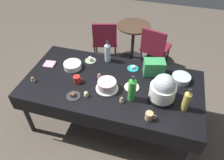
# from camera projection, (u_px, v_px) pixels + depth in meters

# --- Properties ---
(ground) EXTENTS (9.00, 9.00, 0.00)m
(ground) POSITION_uv_depth(u_px,v_px,m) (112.00, 120.00, 3.13)
(ground) COLOR brown
(potluck_table) EXTENTS (2.20, 1.10, 0.75)m
(potluck_table) POSITION_uv_depth(u_px,v_px,m) (112.00, 87.00, 2.66)
(potluck_table) COLOR black
(potluck_table) RESTS_ON ground
(frosted_layer_cake) EXTENTS (0.27, 0.27, 0.12)m
(frosted_layer_cake) POSITION_uv_depth(u_px,v_px,m) (107.00, 85.00, 2.51)
(frosted_layer_cake) COLOR silver
(frosted_layer_cake) RESTS_ON potluck_table
(slow_cooker) EXTENTS (0.30, 0.30, 0.34)m
(slow_cooker) POSITION_uv_depth(u_px,v_px,m) (163.00, 89.00, 2.32)
(slow_cooker) COLOR black
(slow_cooker) RESTS_ON potluck_table
(glass_salad_bowl) EXTENTS (0.23, 0.23, 0.07)m
(glass_salad_bowl) POSITION_uv_depth(u_px,v_px,m) (181.00, 78.00, 2.63)
(glass_salad_bowl) COLOR #B2C6BC
(glass_salad_bowl) RESTS_ON potluck_table
(ceramic_snack_bowl) EXTENTS (0.24, 0.24, 0.07)m
(ceramic_snack_bowl) POSITION_uv_depth(u_px,v_px,m) (73.00, 65.00, 2.82)
(ceramic_snack_bowl) COLOR silver
(ceramic_snack_bowl) RESTS_ON potluck_table
(dessert_plate_teal) EXTENTS (0.15, 0.15, 0.04)m
(dessert_plate_teal) POSITION_uv_depth(u_px,v_px,m) (133.00, 68.00, 2.82)
(dessert_plate_teal) COLOR teal
(dessert_plate_teal) RESTS_ON potluck_table
(dessert_plate_charcoal) EXTENTS (0.16, 0.16, 0.05)m
(dessert_plate_charcoal) POSITION_uv_depth(u_px,v_px,m) (73.00, 96.00, 2.45)
(dessert_plate_charcoal) COLOR #2D2D33
(dessert_plate_charcoal) RESTS_ON potluck_table
(dessert_plate_cream) EXTENTS (0.18, 0.18, 0.05)m
(dessert_plate_cream) POSITION_uv_depth(u_px,v_px,m) (132.00, 87.00, 2.56)
(dessert_plate_cream) COLOR beige
(dessert_plate_cream) RESTS_ON potluck_table
(dessert_plate_sage) EXTENTS (0.15, 0.15, 0.06)m
(dessert_plate_sage) POSITION_uv_depth(u_px,v_px,m) (90.00, 60.00, 2.95)
(dessert_plate_sage) COLOR #8CA87F
(dessert_plate_sage) RESTS_ON potluck_table
(cupcake_rose) EXTENTS (0.05, 0.05, 0.07)m
(cupcake_rose) POSITION_uv_depth(u_px,v_px,m) (33.00, 79.00, 2.62)
(cupcake_rose) COLOR beige
(cupcake_rose) RESTS_ON potluck_table
(cupcake_vanilla) EXTENTS (0.05, 0.05, 0.07)m
(cupcake_vanilla) POSITION_uv_depth(u_px,v_px,m) (122.00, 100.00, 2.37)
(cupcake_vanilla) COLOR beige
(cupcake_vanilla) RESTS_ON potluck_table
(cupcake_cocoa) EXTENTS (0.05, 0.05, 0.07)m
(cupcake_cocoa) POSITION_uv_depth(u_px,v_px,m) (99.00, 76.00, 2.67)
(cupcake_cocoa) COLOR beige
(cupcake_cocoa) RESTS_ON potluck_table
(cupcake_mint) EXTENTS (0.05, 0.05, 0.07)m
(cupcake_mint) POSITION_uv_depth(u_px,v_px,m) (86.00, 94.00, 2.44)
(cupcake_mint) COLOR beige
(cupcake_mint) RESTS_ON potluck_table
(soda_bottle_lime_soda) EXTENTS (0.09, 0.09, 0.34)m
(soda_bottle_lime_soda) POSITION_uv_depth(u_px,v_px,m) (132.00, 89.00, 2.32)
(soda_bottle_lime_soda) COLOR green
(soda_bottle_lime_soda) RESTS_ON potluck_table
(soda_bottle_ginger_ale) EXTENTS (0.08, 0.08, 0.30)m
(soda_bottle_ginger_ale) POSITION_uv_depth(u_px,v_px,m) (187.00, 100.00, 2.23)
(soda_bottle_ginger_ale) COLOR gold
(soda_bottle_ginger_ale) RESTS_ON potluck_table
(soda_bottle_water) EXTENTS (0.08, 0.08, 0.31)m
(soda_bottle_water) POSITION_uv_depth(u_px,v_px,m) (107.00, 52.00, 2.87)
(soda_bottle_water) COLOR silver
(soda_bottle_water) RESTS_ON potluck_table
(coffee_mug_tan) EXTENTS (0.12, 0.08, 0.09)m
(coffee_mug_tan) POSITION_uv_depth(u_px,v_px,m) (149.00, 116.00, 2.19)
(coffee_mug_tan) COLOR tan
(coffee_mug_tan) RESTS_ON potluck_table
(coffee_mug_red) EXTENTS (0.13, 0.09, 0.09)m
(coffee_mug_red) POSITION_uv_depth(u_px,v_px,m) (77.00, 79.00, 2.61)
(coffee_mug_red) COLOR #B2231E
(coffee_mug_red) RESTS_ON potluck_table
(soda_carton) EXTENTS (0.29, 0.22, 0.20)m
(soda_carton) POSITION_uv_depth(u_px,v_px,m) (154.00, 67.00, 2.69)
(soda_carton) COLOR #338C4C
(soda_carton) RESTS_ON potluck_table
(paper_napkin_stack) EXTENTS (0.15, 0.15, 0.02)m
(paper_napkin_stack) POSITION_uv_depth(u_px,v_px,m) (49.00, 64.00, 2.88)
(paper_napkin_stack) COLOR pink
(paper_napkin_stack) RESTS_ON potluck_table
(maroon_chair_left) EXTENTS (0.54, 0.54, 0.85)m
(maroon_chair_left) POSITION_uv_depth(u_px,v_px,m) (105.00, 39.00, 3.88)
(maroon_chair_left) COLOR maroon
(maroon_chair_left) RESTS_ON ground
(maroon_chair_right) EXTENTS (0.54, 0.54, 0.85)m
(maroon_chair_right) POSITION_uv_depth(u_px,v_px,m) (155.00, 46.00, 3.69)
(maroon_chair_right) COLOR maroon
(maroon_chair_right) RESTS_ON ground
(round_cafe_table) EXTENTS (0.60, 0.60, 0.72)m
(round_cafe_table) POSITION_uv_depth(u_px,v_px,m) (133.00, 36.00, 3.93)
(round_cafe_table) COLOR #473323
(round_cafe_table) RESTS_ON ground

